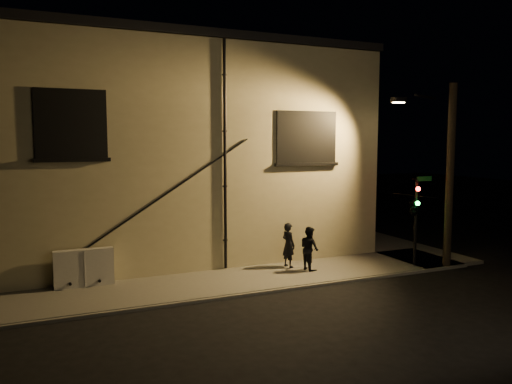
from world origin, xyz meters
name	(u,v)px	position (x,y,z in m)	size (l,w,h in m)	color
ground	(307,288)	(0.00, 0.00, 0.00)	(90.00, 90.00, 0.00)	black
sidewalk	(281,255)	(1.22, 4.39, 0.06)	(21.00, 16.00, 0.12)	#5B5951
building	(156,150)	(-3.00, 8.99, 4.40)	(16.20, 12.23, 8.80)	tan
utility_cabinet	(84,268)	(-6.79, 2.70, 0.73)	(1.86, 0.31, 1.23)	#BAB9B1
pedestrian_a	(288,245)	(0.47, 2.28, 0.96)	(0.61, 0.40, 1.68)	black
pedestrian_b	(309,248)	(0.98, 1.59, 0.92)	(0.78, 0.61, 1.61)	black
traffic_signal	(414,206)	(4.91, 0.58, 2.39)	(1.35, 2.00, 3.38)	black
streetlamp_pole	(447,171)	(6.06, 0.17, 3.72)	(2.02, 1.39, 6.98)	black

